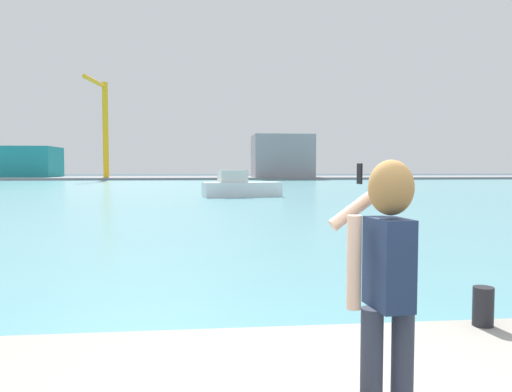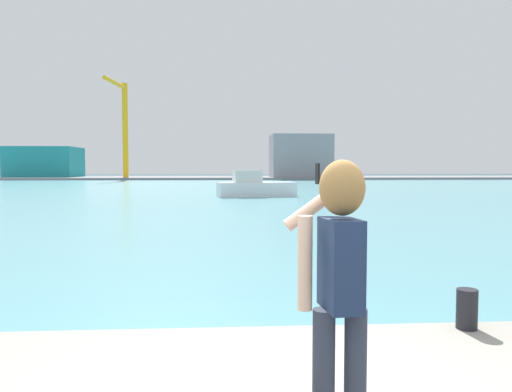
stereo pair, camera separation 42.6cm
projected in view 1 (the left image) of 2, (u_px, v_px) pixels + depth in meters
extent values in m
plane|color=#334751|center=(212.00, 188.00, 52.92)|extent=(220.00, 220.00, 0.00)
cube|color=#599EA8|center=(212.00, 187.00, 54.90)|extent=(140.00, 100.00, 0.02)
cube|color=gray|center=(208.00, 178.00, 94.60)|extent=(140.00, 20.00, 0.42)
cylinder|color=#2D3342|center=(371.00, 373.00, 3.06)|extent=(0.14, 0.14, 0.82)
cylinder|color=#2D3342|center=(402.00, 371.00, 3.09)|extent=(0.14, 0.14, 0.82)
cube|color=#1E2D4C|center=(389.00, 263.00, 3.04)|extent=(0.23, 0.36, 0.56)
sphere|color=#E0B293|center=(390.00, 189.00, 3.01)|extent=(0.22, 0.22, 0.22)
ellipsoid|color=olive|center=(391.00, 188.00, 2.99)|extent=(0.28, 0.26, 0.34)
cylinder|color=#E0B293|center=(354.00, 262.00, 3.01)|extent=(0.09, 0.09, 0.58)
cylinder|color=#E0B293|center=(367.00, 200.00, 3.22)|extent=(0.53, 0.14, 0.40)
cube|color=black|center=(360.00, 174.00, 3.33)|extent=(0.02, 0.07, 0.14)
cylinder|color=black|center=(483.00, 306.00, 5.24)|extent=(0.22, 0.22, 0.42)
cube|color=white|center=(242.00, 189.00, 36.63)|extent=(6.01, 2.87, 1.08)
cube|color=silver|center=(233.00, 176.00, 36.37)|extent=(2.24, 1.73, 0.90)
cube|color=teal|center=(23.00, 162.00, 92.15)|extent=(12.27, 10.12, 5.65)
cube|color=gray|center=(282.00, 156.00, 91.76)|extent=(10.95, 8.69, 7.81)
cylinder|color=yellow|center=(106.00, 130.00, 87.04)|extent=(1.00, 1.00, 16.82)
cylinder|color=yellow|center=(95.00, 82.00, 81.58)|extent=(1.86, 10.08, 0.70)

